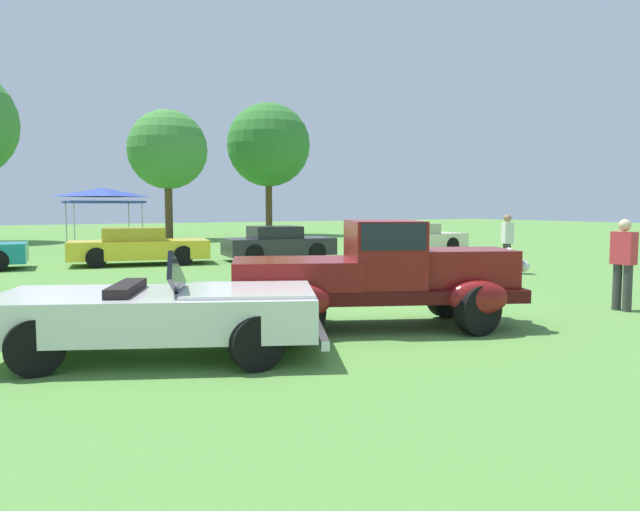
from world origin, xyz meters
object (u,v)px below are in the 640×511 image
feature_pickup_truck (378,273)px  spectator_near_truck (507,241)px  neighbor_convertible (167,312)px  show_car_yellow (138,246)px  show_car_cream (414,238)px  canopy_tent_left_field (103,195)px  spectator_between_cars (623,261)px  show_car_charcoal (278,244)px

feature_pickup_truck → spectator_near_truck: feature_pickup_truck is taller
neighbor_convertible → show_car_yellow: (2.42, 12.49, 0.02)m
show_car_yellow → show_car_cream: same height
feature_pickup_truck → show_car_yellow: (-0.99, 12.31, -0.27)m
feature_pickup_truck → canopy_tent_left_field: (-0.92, 19.18, 1.55)m
spectator_between_cars → show_car_charcoal: bearing=95.1°
canopy_tent_left_field → feature_pickup_truck: bearing=-87.3°
feature_pickup_truck → spectator_near_truck: (7.67, 4.51, 0.05)m
feature_pickup_truck → neighbor_convertible: 3.43m
neighbor_convertible → canopy_tent_left_field: size_ratio=1.49×
spectator_near_truck → show_car_charcoal: bearing=120.0°
spectator_between_cars → canopy_tent_left_field: 20.99m
neighbor_convertible → show_car_cream: neighbor_convertible is taller
neighbor_convertible → spectator_between_cars: bearing=-5.5°
spectator_between_cars → spectator_near_truck: bearing=62.3°
show_car_cream → show_car_charcoal: bearing=-177.6°
feature_pickup_truck → show_car_charcoal: size_ratio=1.18×
canopy_tent_left_field → spectator_near_truck: bearing=-59.6°
neighbor_convertible → spectator_between_cars: (8.21, -0.78, 0.34)m
show_car_yellow → neighbor_convertible: bearing=-101.0°
spectator_near_truck → neighbor_convertible: bearing=-157.0°
show_car_charcoal → canopy_tent_left_field: 9.20m
feature_pickup_truck → canopy_tent_left_field: canopy_tent_left_field is taller
neighbor_convertible → spectator_near_truck: 12.04m
canopy_tent_left_field → spectator_between_cars: bearing=-74.2°
show_car_cream → canopy_tent_left_field: (-10.91, 7.49, 1.82)m
feature_pickup_truck → spectator_near_truck: bearing=30.5°
spectator_near_truck → canopy_tent_left_field: size_ratio=0.57×
neighbor_convertible → spectator_near_truck: bearing=23.0°
show_car_charcoal → show_car_cream: 6.31m
feature_pickup_truck → show_car_cream: (9.99, 11.69, -0.27)m
show_car_yellow → show_car_charcoal: bearing=-10.7°
show_car_charcoal → show_car_cream: same height
show_car_yellow → spectator_near_truck: (8.66, -7.79, 0.31)m
show_car_cream → canopy_tent_left_field: bearing=145.5°
neighbor_convertible → spectator_near_truck: spectator_near_truck is taller
feature_pickup_truck → neighbor_convertible: size_ratio=1.05×
feature_pickup_truck → show_car_yellow: 12.35m
spectator_near_truck → canopy_tent_left_field: (-8.59, 14.66, 1.51)m
show_car_yellow → canopy_tent_left_field: (0.07, 6.87, 1.82)m
spectator_near_truck → spectator_between_cars: 6.19m
show_car_cream → canopy_tent_left_field: size_ratio=1.51×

